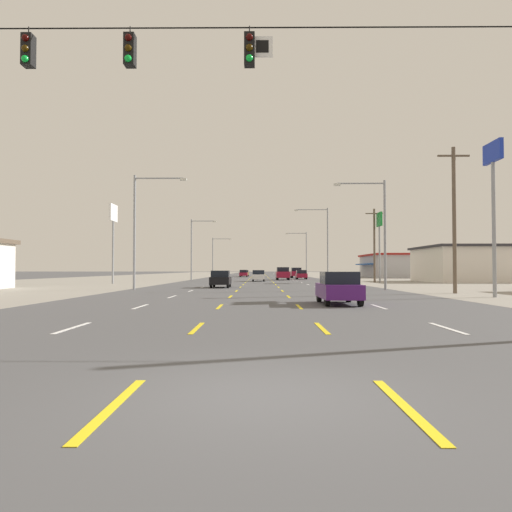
% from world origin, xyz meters
% --- Properties ---
extents(ground_plane, '(572.00, 572.00, 0.00)m').
position_xyz_m(ground_plane, '(0.00, 66.00, 0.00)').
color(ground_plane, '#4C4C4F').
extents(lot_apron_left, '(28.00, 440.00, 0.01)m').
position_xyz_m(lot_apron_left, '(-24.75, 66.00, 0.00)').
color(lot_apron_left, gray).
rests_on(lot_apron_left, ground).
extents(lot_apron_right, '(28.00, 440.00, 0.01)m').
position_xyz_m(lot_apron_right, '(24.75, 66.00, 0.00)').
color(lot_apron_right, gray).
rests_on(lot_apron_right, ground).
extents(lane_markings, '(10.64, 227.60, 0.01)m').
position_xyz_m(lane_markings, '(0.00, 104.50, 0.01)').
color(lane_markings, white).
rests_on(lane_markings, ground).
extents(signal_span_wire, '(26.68, 0.52, 9.66)m').
position_xyz_m(signal_span_wire, '(-0.65, 7.13, 5.51)').
color(signal_span_wire, brown).
rests_on(signal_span_wire, ground).
extents(hatchback_inner_right_nearest, '(1.72, 3.90, 1.54)m').
position_xyz_m(hatchback_inner_right_nearest, '(3.75, 16.02, 0.78)').
color(hatchback_inner_right_nearest, '#4C196B').
rests_on(hatchback_inner_right_nearest, ground).
extents(hatchback_inner_left_near, '(1.72, 3.90, 1.54)m').
position_xyz_m(hatchback_inner_left_near, '(-3.51, 36.31, 0.78)').
color(hatchback_inner_left_near, black).
rests_on(hatchback_inner_left_near, ground).
extents(hatchback_center_turn_mid, '(1.72, 3.90, 1.54)m').
position_xyz_m(hatchback_center_turn_mid, '(-0.13, 58.29, 0.78)').
color(hatchback_center_turn_mid, white).
rests_on(hatchback_center_turn_mid, ground).
extents(suv_inner_right_midfar, '(1.98, 4.90, 1.98)m').
position_xyz_m(suv_inner_right_midfar, '(3.61, 66.74, 1.03)').
color(suv_inner_right_midfar, maroon).
rests_on(suv_inner_right_midfar, ground).
extents(hatchback_far_right_far, '(1.72, 3.90, 1.54)m').
position_xyz_m(hatchback_far_right_far, '(6.96, 71.79, 0.78)').
color(hatchback_far_right_far, maroon).
rests_on(hatchback_far_right_far, ground).
extents(suv_far_right_farther, '(1.98, 4.90, 1.98)m').
position_xyz_m(suv_far_right_farther, '(7.06, 84.18, 1.03)').
color(suv_far_right_farther, maroon).
rests_on(suv_far_right_farther, ground).
extents(hatchback_inner_left_farthest, '(1.72, 3.90, 1.54)m').
position_xyz_m(hatchback_inner_left_farthest, '(-3.48, 95.44, 0.78)').
color(hatchback_inner_left_farthest, maroon).
rests_on(hatchback_inner_left_farthest, ground).
extents(sedan_inner_left_distant_a, '(1.80, 4.50, 1.46)m').
position_xyz_m(sedan_inner_left_distant_a, '(-3.45, 105.14, 0.76)').
color(sedan_inner_left_distant_a, '#B28C33').
rests_on(sedan_inner_left_distant_a, ground).
extents(storefront_right_row_1, '(14.22, 12.80, 4.76)m').
position_xyz_m(storefront_right_row_1, '(28.96, 56.66, 2.39)').
color(storefront_right_row_1, silver).
rests_on(storefront_right_row_1, ground).
extents(storefront_right_row_2, '(14.15, 16.62, 4.72)m').
position_xyz_m(storefront_right_row_2, '(28.25, 89.00, 2.37)').
color(storefront_right_row_2, '#B2B2B7').
rests_on(storefront_right_row_2, ground).
extents(pole_sign_left_row_1, '(0.24, 2.53, 9.14)m').
position_xyz_m(pole_sign_left_row_1, '(-16.84, 47.48, 7.13)').
color(pole_sign_left_row_1, gray).
rests_on(pole_sign_left_row_1, ground).
extents(pole_sign_right_row_0, '(0.24, 2.06, 9.25)m').
position_xyz_m(pole_sign_right_row_0, '(13.93, 21.69, 6.82)').
color(pole_sign_right_row_0, gray).
rests_on(pole_sign_right_row_0, ground).
extents(pole_sign_right_row_1, '(0.24, 2.09, 8.76)m').
position_xyz_m(pole_sign_right_row_1, '(14.97, 52.25, 6.66)').
color(pole_sign_right_row_1, gray).
rests_on(pole_sign_right_row_1, ground).
extents(streetlight_left_row_0, '(4.33, 0.26, 9.32)m').
position_xyz_m(streetlight_left_row_0, '(-9.69, 31.69, 5.44)').
color(streetlight_left_row_0, gray).
rests_on(streetlight_left_row_0, ground).
extents(streetlight_right_row_0, '(4.19, 0.26, 8.87)m').
position_xyz_m(streetlight_right_row_0, '(9.69, 31.69, 5.20)').
color(streetlight_right_row_0, gray).
rests_on(streetlight_right_row_0, ground).
extents(streetlight_left_row_1, '(3.77, 0.26, 9.12)m').
position_xyz_m(streetlight_left_row_1, '(-9.77, 63.48, 5.27)').
color(streetlight_left_row_1, gray).
rests_on(streetlight_left_row_1, ground).
extents(streetlight_right_row_1, '(5.07, 0.26, 10.80)m').
position_xyz_m(streetlight_right_row_1, '(9.63, 63.48, 6.30)').
color(streetlight_right_row_1, gray).
rests_on(streetlight_right_row_1, ground).
extents(streetlight_left_row_2, '(4.21, 0.26, 8.53)m').
position_xyz_m(streetlight_left_row_2, '(-9.67, 95.26, 5.02)').
color(streetlight_left_row_2, gray).
rests_on(streetlight_left_row_2, ground).
extents(streetlight_right_row_2, '(4.60, 0.26, 9.72)m').
position_xyz_m(streetlight_right_row_2, '(9.66, 95.26, 5.69)').
color(streetlight_right_row_2, gray).
rests_on(streetlight_right_row_2, ground).
extents(utility_pole_right_row_0, '(2.20, 0.26, 10.09)m').
position_xyz_m(utility_pole_right_row_0, '(13.40, 26.05, 5.24)').
color(utility_pole_right_row_0, brown).
rests_on(utility_pole_right_row_0, ground).
extents(utility_pole_right_row_1, '(2.20, 0.26, 9.30)m').
position_xyz_m(utility_pole_right_row_1, '(14.51, 52.95, 4.85)').
color(utility_pole_right_row_1, brown).
rests_on(utility_pole_right_row_1, ground).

